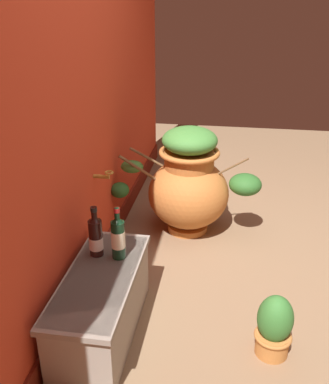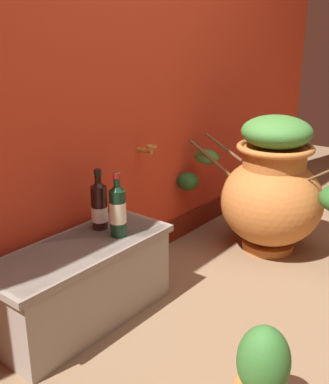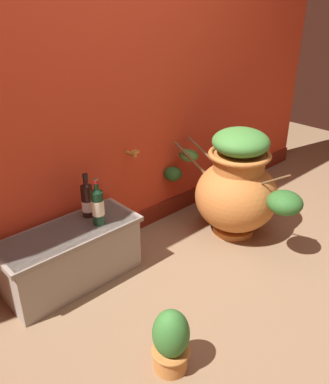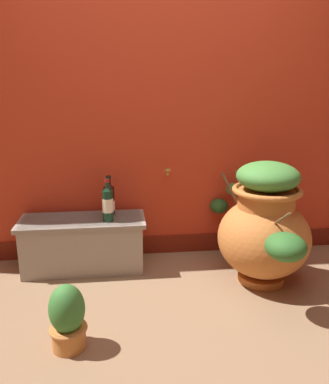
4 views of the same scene
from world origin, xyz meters
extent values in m
plane|color=#896B4C|center=(0.00, 0.00, 0.00)|extent=(7.00, 7.00, 0.00)
cube|color=red|center=(0.00, 1.20, 1.30)|extent=(4.40, 0.20, 2.60)
cube|color=maroon|center=(0.00, 1.10, 0.07)|extent=(4.40, 0.02, 0.14)
cylinder|color=#B28433|center=(0.06, 1.05, 0.65)|extent=(0.02, 0.10, 0.02)
torus|color=#B28433|center=(0.06, 1.00, 0.68)|extent=(0.06, 0.06, 0.01)
cylinder|color=#C17033|center=(0.64, 0.57, 0.02)|extent=(0.31, 0.31, 0.05)
ellipsoid|color=#C17033|center=(0.64, 0.57, 0.31)|extent=(0.60, 0.60, 0.52)
cylinder|color=#C17033|center=(0.64, 0.57, 0.56)|extent=(0.36, 0.36, 0.14)
torus|color=#C17033|center=(0.64, 0.57, 0.63)|extent=(0.44, 0.44, 0.04)
cylinder|color=brown|center=(0.51, 0.91, 0.53)|extent=(0.10, 0.30, 0.24)
ellipsoid|color=#235623|center=(0.46, 1.05, 0.38)|extent=(0.14, 0.14, 0.11)
cylinder|color=brown|center=(0.61, 0.27, 0.55)|extent=(0.03, 0.23, 0.16)
cylinder|color=brown|center=(0.58, 0.87, 0.60)|extent=(0.05, 0.24, 0.15)
ellipsoid|color=#428438|center=(0.55, 0.98, 0.53)|extent=(0.13, 0.17, 0.09)
ellipsoid|color=#428438|center=(0.64, 0.57, 0.72)|extent=(0.40, 0.40, 0.19)
cube|color=#9E9384|center=(-0.56, 0.89, 0.19)|extent=(0.82, 0.33, 0.37)
cube|color=gray|center=(-0.56, 0.89, 0.36)|extent=(0.87, 0.35, 0.03)
cylinder|color=black|center=(-0.37, 0.84, 0.48)|extent=(0.07, 0.07, 0.22)
cone|color=black|center=(-0.37, 0.84, 0.60)|extent=(0.07, 0.07, 0.04)
cylinder|color=black|center=(-0.37, 0.84, 0.63)|extent=(0.03, 0.03, 0.08)
cylinder|color=maroon|center=(-0.37, 0.84, 0.66)|extent=(0.03, 0.03, 0.02)
cylinder|color=beige|center=(-0.37, 0.84, 0.48)|extent=(0.08, 0.08, 0.10)
cylinder|color=black|center=(-0.37, 0.97, 0.48)|extent=(0.08, 0.08, 0.21)
cone|color=black|center=(-0.37, 0.97, 0.59)|extent=(0.08, 0.08, 0.04)
cylinder|color=black|center=(-0.37, 0.97, 0.62)|extent=(0.03, 0.03, 0.08)
cylinder|color=black|center=(-0.37, 0.97, 0.65)|extent=(0.04, 0.04, 0.02)
cylinder|color=silver|center=(-0.37, 0.97, 0.44)|extent=(0.08, 0.08, 0.07)
ellipsoid|color=#387A33|center=(-0.56, 0.01, 0.22)|extent=(0.18, 0.18, 0.26)
camera|label=1|loc=(-2.34, 0.27, 1.70)|focal=41.33mm
camera|label=2|loc=(-1.74, -0.51, 1.24)|focal=42.96mm
camera|label=3|loc=(-1.52, -0.98, 1.65)|focal=37.53mm
camera|label=4|loc=(-0.28, -1.73, 1.29)|focal=36.64mm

